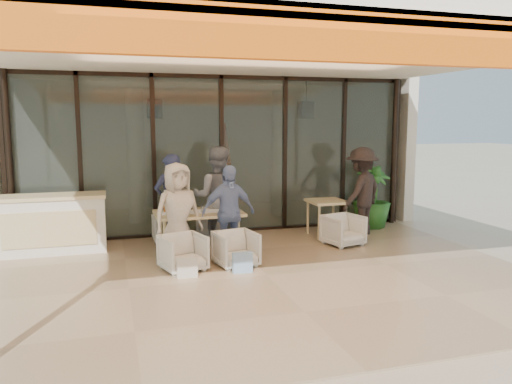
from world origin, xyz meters
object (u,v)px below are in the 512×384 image
Objects in this scene: chair_far_right at (212,224)px; diner_periwinkle at (228,212)px; diner_navy at (171,202)px; diner_grey at (217,197)px; potted_palm at (372,196)px; side_table at (327,205)px; standing_woman at (362,192)px; side_chair at (343,229)px; chair_near_right at (236,247)px; diner_cream at (178,213)px; dining_table at (198,215)px; chair_far_left at (168,227)px; host_counter at (51,224)px; chair_near_left at (183,251)px.

chair_far_right is 1.48m from diner_periwinkle.
diner_grey reaches higher than diner_navy.
diner_grey is 3.55m from potted_palm.
side_table is 0.77m from standing_woman.
side_chair is at bearing -135.98° from potted_palm.
diner_grey is (0.00, 1.40, 0.61)m from chair_near_right.
side_table is at bearing 23.03° from chair_near_right.
side_chair is at bearing -2.64° from diner_periwinkle.
standing_woman reaches higher than potted_palm.
diner_cream is (-0.84, -0.90, -0.10)m from diner_grey.
dining_table is at bearing 31.30° from diner_cream.
diner_navy reaches higher than side_chair.
diner_periwinkle is at bearing -156.57° from side_table.
diner_cream is at bearing -132.02° from dining_table.
host_counter is at bearing 5.64° from chair_far_left.
standing_woman is (2.95, 0.89, 0.10)m from diner_periwinkle.
diner_cream reaches higher than chair_far_right.
dining_table is at bearing 103.81° from chair_near_right.
side_chair is (2.23, 0.22, -0.47)m from diner_periwinkle.
host_counter is at bearing 139.66° from chair_near_right.
diner_cream is at bearing 70.51° from chair_far_right.
diner_grey is at bearing 148.25° from chair_far_left.
diner_periwinkle reaches higher than side_table.
chair_far_left is 1.71m from diner_periwinkle.
chair_far_right is 3.53m from potted_palm.
host_counter is at bearing 155.00° from side_chair.
diner_periwinkle is at bearing 14.79° from chair_near_left.
diner_navy is (-0.84, -0.50, 0.56)m from chair_far_right.
side_chair is at bearing 7.52° from chair_near_right.
dining_table reaches higher than chair_near_left.
chair_near_left reaches higher than chair_far_left.
chair_far_left is 0.91× the size of side_chair.
side_table is at bearing 15.23° from diner_periwinkle.
diner_periwinkle is 3.79m from potted_palm.
diner_cream is at bearing -162.52° from side_table.
diner_periwinkle reaches higher than chair_far_right.
diner_navy is (2.04, -0.26, 0.33)m from host_counter.
side_table is at bearing -160.24° from diner_grey.
diner_navy is (0.00, 1.40, 0.54)m from chair_near_left.
chair_near_left is (0.00, -1.90, 0.02)m from chair_far_left.
chair_far_left is (2.04, 0.24, -0.24)m from host_counter.
chair_near_left is 0.71m from diner_cream.
side_chair is (2.23, 0.72, 0.01)m from chair_near_right.
host_counter is 1.00× the size of diner_grey.
diner_cream is 3.23m from side_table.
chair_near_left is at bearing 77.07° from diner_grey.
diner_cream is 3.90m from standing_woman.
side_table is 1.36m from potted_palm.
diner_cream is (-0.41, -0.46, 0.14)m from dining_table.
standing_woman is at bearing -2.68° from host_counter.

